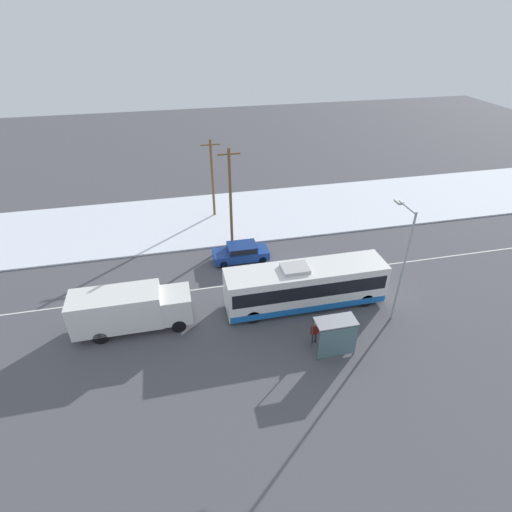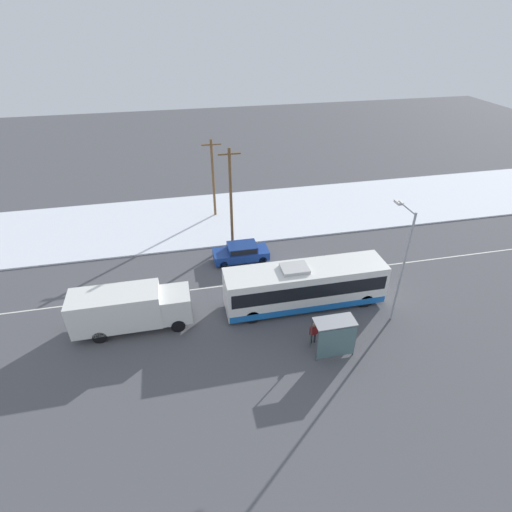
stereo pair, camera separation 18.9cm
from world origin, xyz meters
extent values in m
plane|color=#4C4C51|center=(0.00, 0.00, 0.00)|extent=(120.00, 120.00, 0.00)
cube|color=silver|center=(0.00, 11.26, 0.06)|extent=(80.00, 11.10, 0.12)
cube|color=silver|center=(0.00, 0.00, 0.00)|extent=(60.00, 0.12, 0.00)
cube|color=white|center=(0.25, -3.30, 1.66)|extent=(11.07, 2.55, 2.76)
cube|color=black|center=(0.25, -3.30, 1.99)|extent=(10.63, 2.57, 1.05)
cube|color=blue|center=(0.25, -3.30, 0.52)|extent=(10.96, 2.57, 0.50)
cube|color=#B2B2B2|center=(-0.58, -3.30, 3.16)|extent=(1.80, 1.40, 0.24)
cylinder|color=black|center=(4.39, -4.44, 0.50)|extent=(1.00, 0.28, 1.00)
cylinder|color=black|center=(4.39, -2.17, 0.50)|extent=(1.00, 0.28, 1.00)
cylinder|color=black|center=(-3.68, -4.44, 0.50)|extent=(1.00, 0.28, 1.00)
cylinder|color=black|center=(-3.68, -2.17, 0.50)|extent=(1.00, 0.28, 1.00)
cube|color=silver|center=(-12.25, -3.21, 1.69)|extent=(5.55, 2.30, 2.38)
cube|color=silver|center=(-8.52, -3.21, 1.42)|extent=(1.90, 2.18, 1.86)
cube|color=black|center=(-7.59, -3.21, 1.79)|extent=(0.06, 1.95, 0.82)
cylinder|color=black|center=(-8.52, -4.23, 0.45)|extent=(0.90, 0.26, 0.90)
cylinder|color=black|center=(-8.52, -2.19, 0.45)|extent=(0.90, 0.26, 0.90)
cylinder|color=black|center=(-13.35, -4.23, 0.45)|extent=(0.90, 0.26, 0.90)
cylinder|color=black|center=(-13.35, -2.19, 0.45)|extent=(0.90, 0.26, 0.90)
cube|color=navy|center=(-3.07, 3.21, 0.58)|extent=(4.50, 1.80, 0.71)
cube|color=navy|center=(-2.96, 3.21, 1.21)|extent=(2.34, 1.66, 0.55)
cube|color=black|center=(-2.96, 3.21, 1.22)|extent=(2.15, 1.69, 0.44)
cylinder|color=black|center=(-4.62, 2.42, 0.32)|extent=(0.64, 0.22, 0.64)
cylinder|color=black|center=(-4.62, 4.00, 0.32)|extent=(0.64, 0.22, 0.64)
cylinder|color=black|center=(-1.42, 2.42, 0.32)|extent=(0.64, 0.22, 0.64)
cylinder|color=black|center=(-1.42, 4.00, 0.32)|extent=(0.64, 0.22, 0.64)
cylinder|color=#23232D|center=(-0.47, -7.04, 0.37)|extent=(0.11, 0.11, 0.73)
cylinder|color=#23232D|center=(-0.25, -7.04, 0.37)|extent=(0.11, 0.11, 0.73)
cube|color=maroon|center=(-0.36, -7.04, 1.03)|extent=(0.38, 0.21, 0.60)
sphere|color=#8E6647|center=(-0.36, -7.04, 1.46)|extent=(0.25, 0.25, 0.25)
cylinder|color=maroon|center=(-0.60, -7.04, 1.00)|extent=(0.10, 0.10, 0.57)
cylinder|color=maroon|center=(-0.12, -7.04, 1.00)|extent=(0.10, 0.10, 0.57)
cube|color=gray|center=(0.51, -7.96, 2.37)|extent=(2.43, 1.20, 0.06)
cube|color=slate|center=(0.51, -8.54, 1.20)|extent=(2.33, 0.04, 2.16)
cylinder|color=#474C51|center=(-0.67, -7.40, 1.17)|extent=(0.08, 0.08, 2.34)
cylinder|color=#474C51|center=(1.69, -7.40, 1.17)|extent=(0.08, 0.08, 2.34)
cylinder|color=#474C51|center=(-0.67, -8.52, 1.17)|extent=(0.08, 0.08, 2.34)
cylinder|color=#474C51|center=(1.69, -8.52, 1.17)|extent=(0.08, 0.08, 2.34)
cylinder|color=#9EA3A8|center=(5.56, -6.01, 3.97)|extent=(0.14, 0.14, 7.94)
cylinder|color=#9EA3A8|center=(5.56, -5.07, 7.79)|extent=(0.10, 1.89, 0.10)
cube|color=silver|center=(5.56, -4.12, 7.72)|extent=(0.36, 0.60, 0.16)
cylinder|color=brown|center=(-3.32, 6.02, 4.30)|extent=(0.24, 0.24, 8.60)
cube|color=brown|center=(-3.32, 6.02, 8.10)|extent=(1.80, 0.12, 0.12)
cylinder|color=brown|center=(-4.11, 11.84, 3.83)|extent=(0.24, 0.24, 7.65)
cube|color=brown|center=(-4.11, 11.84, 7.15)|extent=(1.80, 0.12, 0.12)
camera|label=1|loc=(-7.84, -24.06, 18.05)|focal=28.00mm
camera|label=2|loc=(-7.65, -24.10, 18.05)|focal=28.00mm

